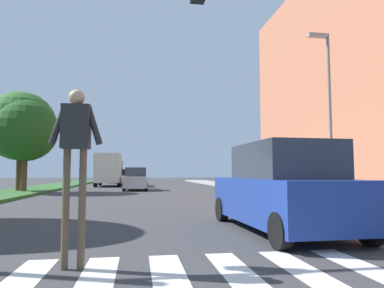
# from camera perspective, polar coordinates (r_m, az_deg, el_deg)

# --- Properties ---
(ground_plane) EXTENTS (140.00, 140.00, 0.00)m
(ground_plane) POSITION_cam_1_polar(r_m,az_deg,el_deg) (26.08, -7.90, -7.53)
(ground_plane) COLOR #38383A
(crosswalk) EXTENTS (5.85, 2.20, 0.01)m
(crosswalk) POSITION_cam_1_polar(r_m,az_deg,el_deg) (4.81, -3.73, -20.49)
(crosswalk) COLOR silver
(crosswalk) RESTS_ON ground_plane
(median_strip) EXTENTS (3.56, 64.00, 0.15)m
(median_strip) POSITION_cam_1_polar(r_m,az_deg,el_deg) (25.23, -26.40, -7.01)
(median_strip) COLOR #2D5B28
(median_strip) RESTS_ON ground_plane
(tree_far) EXTENTS (3.98, 3.98, 5.88)m
(tree_far) POSITION_cam_1_polar(r_m,az_deg,el_deg) (25.06, -25.36, 1.98)
(tree_far) COLOR #4C3823
(tree_far) RESTS_ON median_strip
(tree_distant) EXTENTS (4.63, 4.63, 6.60)m
(tree_distant) POSITION_cam_1_polar(r_m,az_deg,el_deg) (26.18, -26.02, 2.63)
(tree_distant) COLOR #4C3823
(tree_distant) RESTS_ON median_strip
(sidewalk_right) EXTENTS (3.00, 64.00, 0.15)m
(sidewalk_right) POSITION_cam_1_polar(r_m,az_deg,el_deg) (25.70, 11.88, -7.34)
(sidewalk_right) COLOR #9E9991
(sidewalk_right) RESTS_ON ground_plane
(street_lamp_right) EXTENTS (1.02, 0.24, 7.50)m
(street_lamp_right) POSITION_cam_1_polar(r_m,az_deg,el_deg) (17.06, 21.15, 6.72)
(street_lamp_right) COLOR slate
(street_lamp_right) RESTS_ON sidewalk_right
(pedestrian_performer) EXTENTS (0.75, 0.26, 2.49)m
(pedestrian_performer) POSITION_cam_1_polar(r_m,az_deg,el_deg) (5.18, -18.37, -0.59)
(pedestrian_performer) COLOR brown
(pedestrian_performer) RESTS_ON ground_plane
(suv_crossing) EXTENTS (2.11, 4.66, 1.97)m
(suv_crossing) POSITION_cam_1_polar(r_m,az_deg,el_deg) (8.29, 14.34, -7.19)
(suv_crossing) COLOR navy
(suv_crossing) RESTS_ON ground_plane
(sedan_midblock) EXTENTS (1.86, 4.50, 1.70)m
(sedan_midblock) POSITION_cam_1_polar(r_m,az_deg,el_deg) (26.99, -9.09, -5.74)
(sedan_midblock) COLOR #B7B7BC
(sedan_midblock) RESTS_ON ground_plane
(sedan_distant) EXTENTS (2.11, 4.27, 1.69)m
(sedan_distant) POSITION_cam_1_polar(r_m,az_deg,el_deg) (38.23, -9.96, -5.41)
(sedan_distant) COLOR silver
(sedan_distant) RESTS_ON ground_plane
(sedan_far_horizon) EXTENTS (2.25, 4.27, 1.68)m
(sedan_far_horizon) POSITION_cam_1_polar(r_m,az_deg,el_deg) (46.73, -11.97, -5.23)
(sedan_far_horizon) COLOR black
(sedan_far_horizon) RESTS_ON ground_plane
(truck_box_delivery) EXTENTS (2.40, 6.20, 3.10)m
(truck_box_delivery) POSITION_cam_1_polar(r_m,az_deg,el_deg) (35.33, -13.29, -4.04)
(truck_box_delivery) COLOR black
(truck_box_delivery) RESTS_ON ground_plane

